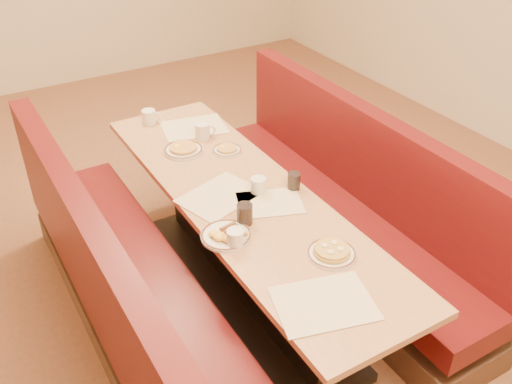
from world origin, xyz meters
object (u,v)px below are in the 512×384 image
diner_table (244,248)px  coffee_mug_b (236,238)px  pancake_plate (332,252)px  eggs_plate (226,235)px  soda_tumbler_mid (294,181)px  coffee_mug_d (150,117)px  soda_tumbler_near (245,214)px  coffee_mug_a (259,185)px  booth_left (126,293)px  coffee_mug_c (203,131)px  booth_right (342,213)px

diner_table → coffee_mug_b: 0.62m
pancake_plate → eggs_plate: pancake_plate is taller
eggs_plate → soda_tumbler_mid: (0.54, 0.20, 0.03)m
coffee_mug_d → soda_tumbler_near: bearing=-66.6°
eggs_plate → coffee_mug_a: size_ratio=2.19×
coffee_mug_a → coffee_mug_d: size_ratio=0.92×
coffee_mug_b → soda_tumbler_near: 0.19m
soda_tumbler_mid → eggs_plate: bearing=-159.6°
pancake_plate → coffee_mug_a: coffee_mug_a is taller
pancake_plate → coffee_mug_d: size_ratio=1.87×
booth_left → coffee_mug_b: bearing=-37.7°
soda_tumbler_mid → diner_table: bearing=162.7°
diner_table → soda_tumbler_mid: size_ratio=24.78×
pancake_plate → coffee_mug_c: bearing=89.8°
coffee_mug_c → soda_tumbler_near: soda_tumbler_near is taller
booth_left → soda_tumbler_mid: (1.01, -0.09, 0.44)m
eggs_plate → diner_table: bearing=47.6°
coffee_mug_d → soda_tumbler_mid: 1.25m
soda_tumbler_mid → coffee_mug_c: bearing=101.7°
pancake_plate → soda_tumbler_mid: 0.61m
soda_tumbler_mid → booth_right: bearing=10.9°
coffee_mug_a → diner_table: bearing=148.2°
coffee_mug_b → coffee_mug_d: bearing=87.5°
eggs_plate → soda_tumbler_mid: 0.58m
pancake_plate → soda_tumbler_near: 0.50m
booth_right → booth_left: bearing=180.0°
booth_right → coffee_mug_a: (-0.64, -0.02, 0.44)m
booth_left → coffee_mug_c: booth_left is taller
booth_right → coffee_mug_c: 1.05m
coffee_mug_b → coffee_mug_c: coffee_mug_c is taller
booth_left → coffee_mug_b: booth_left is taller
booth_left → soda_tumbler_near: booth_left is taller
pancake_plate → booth_right: bearing=47.0°
diner_table → coffee_mug_d: size_ratio=19.56×
pancake_plate → coffee_mug_c: 1.40m
diner_table → coffee_mug_d: (-0.11, 1.10, 0.43)m
soda_tumbler_near → coffee_mug_c: bearing=76.3°
diner_table → booth_left: booth_left is taller
eggs_plate → soda_tumbler_near: bearing=22.6°
coffee_mug_a → coffee_mug_b: coffee_mug_b is taller
booth_right → eggs_plate: booth_right is taller
diner_table → coffee_mug_b: (-0.25, -0.37, 0.42)m
coffee_mug_a → coffee_mug_c: size_ratio=0.89×
coffee_mug_a → soda_tumbler_mid: size_ratio=1.17×
booth_right → coffee_mug_c: (-0.62, 0.72, 0.44)m
booth_left → eggs_plate: booth_left is taller
booth_right → coffee_mug_c: size_ratio=18.84×
diner_table → booth_left: size_ratio=1.00×
diner_table → soda_tumbler_mid: bearing=-17.3°
pancake_plate → soda_tumbler_mid: bearing=73.5°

